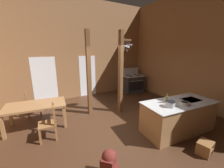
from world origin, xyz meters
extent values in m
cube|color=#422819|center=(0.00, 0.00, -0.05)|extent=(8.10, 7.80, 0.10)
cube|color=#93663F|center=(0.00, 3.57, 2.33)|extent=(8.10, 0.14, 4.67)
cube|color=#93663F|center=(3.72, 0.00, 2.33)|extent=(0.14, 7.80, 4.67)
cube|color=white|center=(-1.64, 3.50, 1.02)|extent=(1.00, 0.01, 2.05)
cube|color=white|center=(0.36, 3.50, 1.02)|extent=(0.84, 0.01, 2.05)
cube|color=#9E7044|center=(1.51, -0.94, 0.45)|extent=(2.18, 1.10, 0.89)
cube|color=#B7BABF|center=(1.51, -0.94, 0.90)|extent=(2.24, 1.17, 0.02)
cube|color=black|center=(1.98, -0.99, 0.91)|extent=(0.56, 0.45, 0.00)
cube|color=black|center=(1.55, -0.51, 0.05)|extent=(1.99, 0.24, 0.10)
cube|color=#2F2F2F|center=(2.81, 2.86, 0.45)|extent=(1.17, 0.86, 0.90)
cube|color=black|center=(2.77, 2.48, 0.42)|extent=(0.93, 0.10, 0.52)
cylinder|color=#B7BABF|center=(2.77, 2.46, 0.70)|extent=(0.82, 0.10, 0.02)
cube|color=#B7BABF|center=(2.81, 2.86, 0.92)|extent=(1.21, 0.91, 0.03)
cube|color=#B7BABF|center=(2.84, 3.22, 1.12)|extent=(1.14, 0.15, 0.40)
cylinder|color=black|center=(3.04, 2.69, 0.94)|extent=(0.22, 0.22, 0.01)
cylinder|color=black|center=(2.55, 2.74, 0.94)|extent=(0.22, 0.22, 0.01)
cylinder|color=black|center=(3.07, 2.99, 0.94)|extent=(0.22, 0.22, 0.01)
cylinder|color=black|center=(2.58, 3.04, 0.94)|extent=(0.22, 0.22, 0.01)
cylinder|color=black|center=(3.10, 2.43, 0.82)|extent=(0.05, 0.03, 0.04)
cylinder|color=black|center=(2.88, 2.45, 0.82)|extent=(0.05, 0.03, 0.04)
cylinder|color=black|center=(2.66, 2.48, 0.82)|extent=(0.05, 0.03, 0.04)
cylinder|color=black|center=(2.44, 2.50, 0.82)|extent=(0.05, 0.03, 0.04)
cube|color=brown|center=(0.76, 1.01, 1.51)|extent=(0.16, 0.16, 3.02)
cube|color=brown|center=(0.94, 1.03, 2.69)|extent=(0.52, 0.14, 0.06)
cylinder|color=#B7BABF|center=(0.93, 1.03, 2.60)|extent=(0.01, 0.01, 0.19)
cylinder|color=#B7BABF|center=(0.93, 1.03, 2.48)|extent=(0.21, 0.21, 0.04)
cylinder|color=#B7BABF|center=(0.93, 1.03, 2.40)|extent=(0.02, 0.02, 0.14)
cylinder|color=#B7BABF|center=(1.04, 1.04, 2.58)|extent=(0.01, 0.01, 0.22)
cylinder|color=#B7BABF|center=(1.04, 1.04, 2.45)|extent=(0.21, 0.21, 0.04)
cylinder|color=#B7BABF|center=(1.04, 1.04, 2.37)|extent=(0.02, 0.02, 0.14)
cylinder|color=#B7BABF|center=(1.15, 1.05, 2.62)|extent=(0.01, 0.01, 0.15)
cylinder|color=#B7BABF|center=(1.15, 1.05, 2.52)|extent=(0.24, 0.24, 0.04)
cylinder|color=#B7BABF|center=(1.15, 1.05, 2.44)|extent=(0.02, 0.02, 0.14)
cube|color=brown|center=(-0.32, 1.43, 1.51)|extent=(0.14, 0.14, 3.02)
cube|color=olive|center=(1.23, -1.88, 0.28)|extent=(0.41, 0.34, 0.04)
cube|color=olive|center=(1.08, -1.91, 0.13)|extent=(0.09, 0.28, 0.26)
cube|color=olive|center=(1.39, -1.85, 0.13)|extent=(0.09, 0.28, 0.26)
cube|color=olive|center=(1.23, -1.88, 0.14)|extent=(0.37, 0.33, 0.03)
cube|color=#9E7044|center=(-2.09, 1.37, 0.71)|extent=(1.80, 1.10, 0.06)
cube|color=#9E7044|center=(-2.82, 1.85, 0.34)|extent=(0.09, 0.09, 0.68)
cube|color=#9E7044|center=(-1.25, 1.66, 0.34)|extent=(0.09, 0.09, 0.68)
cube|color=#9E7044|center=(-2.92, 1.08, 0.34)|extent=(0.09, 0.09, 0.68)
cube|color=#9E7044|center=(-1.35, 0.89, 0.34)|extent=(0.09, 0.09, 0.68)
cube|color=olive|center=(-1.87, 0.53, 0.43)|extent=(0.47, 0.47, 0.04)
cube|color=olive|center=(-2.07, 0.36, 0.21)|extent=(0.05, 0.05, 0.41)
cube|color=olive|center=(-2.04, 0.74, 0.21)|extent=(0.05, 0.05, 0.41)
cube|color=olive|center=(-1.69, 0.33, 0.47)|extent=(0.05, 0.05, 0.95)
cube|color=olive|center=(-1.66, 0.71, 0.47)|extent=(0.05, 0.05, 0.95)
cube|color=olive|center=(-1.68, 0.52, 0.84)|extent=(0.06, 0.38, 0.07)
cube|color=olive|center=(-1.68, 0.52, 0.65)|extent=(0.06, 0.38, 0.07)
cube|color=olive|center=(-2.18, 2.31, 0.43)|extent=(0.48, 0.48, 0.04)
cube|color=olive|center=(-2.01, 2.52, 0.21)|extent=(0.05, 0.05, 0.41)
cube|color=olive|center=(-1.97, 2.14, 0.21)|extent=(0.05, 0.05, 0.41)
cube|color=olive|center=(-2.38, 2.48, 0.47)|extent=(0.05, 0.05, 0.95)
cube|color=olive|center=(-2.35, 2.11, 0.47)|extent=(0.05, 0.05, 0.95)
cube|color=olive|center=(-2.37, 2.30, 0.84)|extent=(0.07, 0.38, 0.07)
cube|color=olive|center=(-2.37, 2.30, 0.65)|extent=(0.07, 0.38, 0.07)
cube|color=maroon|center=(-1.00, -1.33, 0.24)|extent=(0.38, 0.38, 0.48)
cylinder|color=black|center=(-1.02, -1.17, 0.24)|extent=(0.06, 0.06, 0.38)
sphere|color=maroon|center=(-1.00, -1.33, 0.46)|extent=(0.38, 0.38, 0.27)
cylinder|color=#B7BABF|center=(0.97, -1.03, 0.98)|extent=(0.24, 0.24, 0.15)
cylinder|color=black|center=(0.97, -1.03, 1.06)|extent=(0.25, 0.25, 0.01)
cylinder|color=#B7BABF|center=(0.84, -1.03, 1.02)|extent=(0.05, 0.02, 0.02)
cylinder|color=#B7BABF|center=(1.11, -1.03, 1.02)|extent=(0.05, 0.02, 0.02)
cylinder|color=#B2A893|center=(1.43, -1.14, 0.95)|extent=(0.24, 0.24, 0.08)
cylinder|color=black|center=(1.43, -1.14, 0.99)|extent=(0.19, 0.19, 0.00)
cylinder|color=brown|center=(1.11, -0.81, 1.01)|extent=(0.08, 0.08, 0.19)
cylinder|color=brown|center=(1.11, -0.81, 1.14)|extent=(0.03, 0.03, 0.07)
camera|label=1|loc=(-2.00, -3.19, 2.37)|focal=22.14mm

